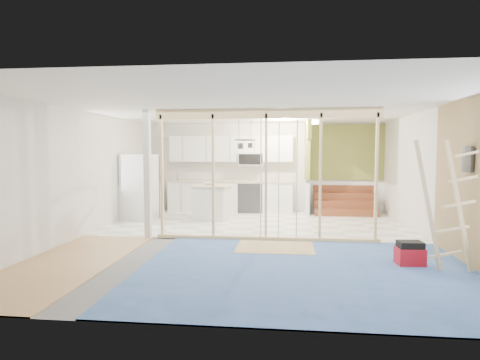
# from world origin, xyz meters

# --- Properties ---
(room) EXTENTS (7.01, 8.01, 2.61)m
(room) POSITION_xyz_m (0.00, 0.00, 1.30)
(room) COLOR slate
(room) RESTS_ON ground
(floor_overlays) EXTENTS (7.00, 8.00, 0.03)m
(floor_overlays) POSITION_xyz_m (0.07, 0.06, 0.01)
(floor_overlays) COLOR white
(floor_overlays) RESTS_ON room
(stud_frame) EXTENTS (4.66, 0.14, 2.60)m
(stud_frame) POSITION_xyz_m (-0.24, -0.00, 1.59)
(stud_frame) COLOR beige
(stud_frame) RESTS_ON room
(base_cabinets) EXTENTS (4.45, 2.24, 0.93)m
(base_cabinets) POSITION_xyz_m (-1.61, 3.36, 0.47)
(base_cabinets) COLOR white
(base_cabinets) RESTS_ON room
(upper_cabinets) EXTENTS (3.60, 0.41, 0.85)m
(upper_cabinets) POSITION_xyz_m (-0.84, 3.82, 1.82)
(upper_cabinets) COLOR white
(upper_cabinets) RESTS_ON room
(green_partition) EXTENTS (2.25, 1.51, 2.60)m
(green_partition) POSITION_xyz_m (2.04, 3.66, 0.94)
(green_partition) COLOR olive
(green_partition) RESTS_ON room
(pot_rack) EXTENTS (0.52, 0.52, 0.72)m
(pot_rack) POSITION_xyz_m (-0.31, 1.89, 2.00)
(pot_rack) COLOR black
(pot_rack) RESTS_ON room
(electrical_panel) EXTENTS (0.04, 0.30, 0.40)m
(electrical_panel) POSITION_xyz_m (3.43, -1.40, 1.65)
(electrical_panel) COLOR #3B3B40
(electrical_panel) RESTS_ON room
(ceiling_light) EXTENTS (0.32, 0.32, 0.08)m
(ceiling_light) POSITION_xyz_m (1.40, 3.00, 2.54)
(ceiling_light) COLOR #FFEABF
(ceiling_light) RESTS_ON room
(fridge) EXTENTS (0.87, 0.84, 1.70)m
(fridge) POSITION_xyz_m (-3.03, 2.05, 0.85)
(fridge) COLOR silver
(fridge) RESTS_ON room
(island) EXTENTS (1.05, 1.05, 0.91)m
(island) POSITION_xyz_m (-1.19, 2.33, 0.45)
(island) COLOR silver
(island) RESTS_ON room
(bowl) EXTENTS (0.29, 0.29, 0.07)m
(bowl) POSITION_xyz_m (-1.29, 2.33, 0.95)
(bowl) COLOR silver
(bowl) RESTS_ON island
(soap_bottle_a) EXTENTS (0.13, 0.13, 0.27)m
(soap_bottle_a) POSITION_xyz_m (-2.45, 3.75, 1.06)
(soap_bottle_a) COLOR #ADB1C0
(soap_bottle_a) RESTS_ON base_cabinets
(soap_bottle_b) EXTENTS (0.11, 0.11, 0.19)m
(soap_bottle_b) POSITION_xyz_m (0.45, 3.73, 1.03)
(soap_bottle_b) COLOR silver
(soap_bottle_b) RESTS_ON base_cabinets
(toolbox) EXTENTS (0.42, 0.33, 0.38)m
(toolbox) POSITION_xyz_m (2.60, -1.50, 0.18)
(toolbox) COLOR #B6101D
(toolbox) RESTS_ON room
(ladder) EXTENTS (1.04, 0.05, 1.92)m
(ladder) POSITION_xyz_m (3.01, -1.79, 0.99)
(ladder) COLOR beige
(ladder) RESTS_ON room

